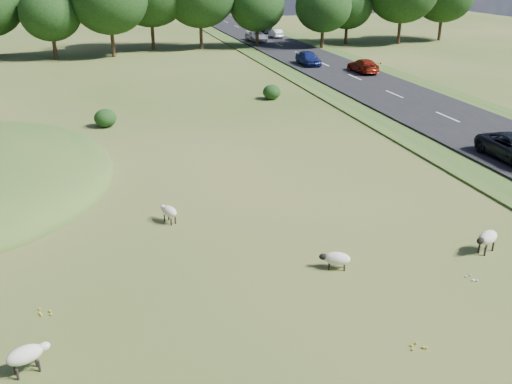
# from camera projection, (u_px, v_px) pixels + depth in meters

# --- Properties ---
(ground) EXTENTS (160.00, 160.00, 0.00)m
(ground) POSITION_uv_depth(u_px,v_px,m) (167.00, 126.00, 40.33)
(ground) COLOR #325219
(ground) RESTS_ON ground
(road) EXTENTS (8.00, 150.00, 0.25)m
(road) POSITION_uv_depth(u_px,v_px,m) (363.00, 82.00, 54.24)
(road) COLOR black
(road) RESTS_ON ground
(shrubs) EXTENTS (25.13, 10.59, 1.51)m
(shrubs) POSITION_uv_depth(u_px,v_px,m) (89.00, 101.00, 44.49)
(shrubs) COLOR black
(shrubs) RESTS_ON ground
(sheep_0) EXTENTS (1.24, 0.89, 0.69)m
(sheep_0) POSITION_uv_depth(u_px,v_px,m) (336.00, 259.00, 21.52)
(sheep_0) COLOR beige
(sheep_0) RESTS_ON ground
(sheep_1) EXTENTS (1.29, 0.87, 0.89)m
(sheep_1) POSITION_uv_depth(u_px,v_px,m) (26.00, 355.00, 15.98)
(sheep_1) COLOR beige
(sheep_1) RESTS_ON ground
(sheep_2) EXTENTS (1.33, 0.96, 0.93)m
(sheep_2) POSITION_uv_depth(u_px,v_px,m) (487.00, 238.00, 22.65)
(sheep_2) COLOR beige
(sheep_2) RESTS_ON ground
(sheep_3) EXTENTS (0.83, 1.12, 0.79)m
(sheep_3) POSITION_uv_depth(u_px,v_px,m) (169.00, 211.00, 25.30)
(sheep_3) COLOR beige
(sheep_3) RESTS_ON ground
(car_0) EXTENTS (1.78, 4.42, 1.51)m
(car_0) POSITION_uv_depth(u_px,v_px,m) (308.00, 58.00, 62.25)
(car_0) COLOR navy
(car_0) RESTS_ON road
(car_2) EXTENTS (1.30, 3.74, 1.23)m
(car_2) POSITION_uv_depth(u_px,v_px,m) (276.00, 33.00, 84.25)
(car_2) COLOR silver
(car_2) RESTS_ON road
(car_3) EXTENTS (1.89, 4.64, 1.35)m
(car_3) POSITION_uv_depth(u_px,v_px,m) (363.00, 66.00, 58.09)
(car_3) COLOR maroon
(car_3) RESTS_ON road
(car_4) EXTENTS (2.26, 4.90, 1.36)m
(car_4) POSITION_uv_depth(u_px,v_px,m) (257.00, 36.00, 80.69)
(car_4) COLOR #B1B3B9
(car_4) RESTS_ON road
(car_7) EXTENTS (1.87, 4.60, 1.34)m
(car_7) POSITION_uv_depth(u_px,v_px,m) (264.00, 28.00, 89.85)
(car_7) COLOR black
(car_7) RESTS_ON road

